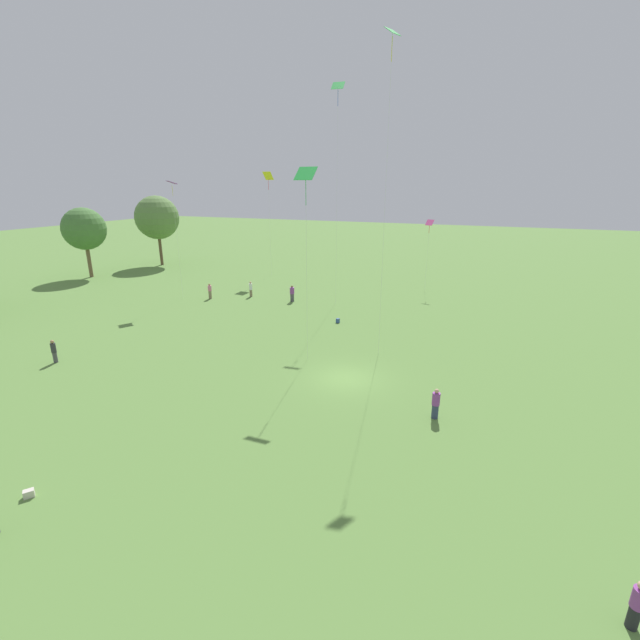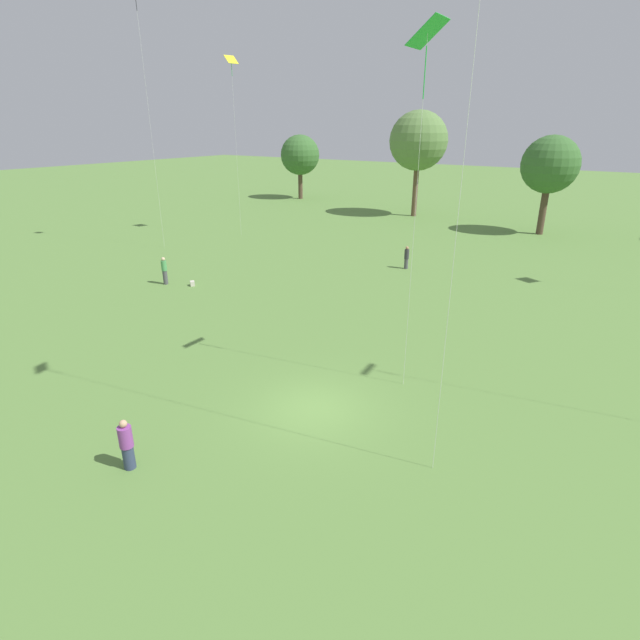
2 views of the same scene
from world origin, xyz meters
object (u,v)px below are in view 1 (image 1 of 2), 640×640
at_px(kite_2, 391,59).
at_px(picnic_bag_0, 338,321).
at_px(picnic_bag_2, 29,494).
at_px(person_4, 251,289).
at_px(person_7, 210,291).
at_px(kite_5, 338,96).
at_px(person_6, 292,294).
at_px(kite_6, 306,179).
at_px(person_2, 436,404).
at_px(kite_9, 429,225).
at_px(kite_7, 268,178).
at_px(kite_0, 172,187).
at_px(person_1, 54,351).
at_px(person_5, 637,605).

xyz_separation_m(kite_2, picnic_bag_0, (5.90, 5.43, -19.25)).
bearing_deg(picnic_bag_2, person_4, 15.60).
relative_size(person_7, kite_5, 0.08).
xyz_separation_m(person_6, kite_6, (-14.11, -8.13, 11.59)).
bearing_deg(person_4, person_2, -118.64).
distance_m(kite_9, picnic_bag_0, 18.47).
bearing_deg(picnic_bag_2, kite_7, 16.20).
bearing_deg(kite_9, kite_7, -120.20).
bearing_deg(kite_0, person_4, -72.34).
bearing_deg(picnic_bag_2, kite_2, -23.75).
distance_m(person_1, person_5, 33.72).
bearing_deg(kite_6, person_6, 164.39).
xyz_separation_m(kite_7, kite_9, (-0.91, -21.44, -5.21)).
height_order(kite_5, kite_6, kite_5).
height_order(person_2, kite_0, kite_0).
distance_m(person_5, kite_9, 41.92).
distance_m(person_1, kite_9, 39.03).
bearing_deg(person_5, person_7, -11.94).
bearing_deg(kite_0, kite_5, -85.22).
bearing_deg(kite_5, person_1, -80.99).
xyz_separation_m(person_4, person_6, (-0.20, -5.30, -0.00)).
relative_size(person_1, kite_9, 0.20).
bearing_deg(kite_9, person_7, -85.92).
relative_size(person_1, picnic_bag_2, 3.58).
bearing_deg(kite_5, kite_2, -17.68).
height_order(person_6, kite_5, kite_5).
distance_m(person_7, kite_9, 26.10).
xyz_separation_m(person_6, picnic_bag_0, (-5.13, -7.17, -0.68)).
height_order(person_1, kite_7, kite_7).
xyz_separation_m(person_1, picnic_bag_2, (-10.04, -11.80, -0.70)).
distance_m(person_2, person_7, 31.53).
distance_m(kite_7, kite_9, 22.08).
xyz_separation_m(person_1, kite_6, (7.39, -16.35, 11.61)).
bearing_deg(person_4, kite_5, -74.67).
bearing_deg(kite_2, kite_0, 141.61).
distance_m(person_1, picnic_bag_0, 22.48).
bearing_deg(kite_7, kite_9, -131.21).
height_order(person_1, person_5, person_1).
bearing_deg(person_6, person_5, 72.17).
distance_m(kite_7, picnic_bag_2, 46.92).
height_order(person_2, picnic_bag_2, person_2).
xyz_separation_m(kite_7, picnic_bag_2, (-43.37, -12.60, -12.75)).
bearing_deg(kite_2, kite_6, -166.27).
height_order(person_4, kite_0, kite_0).
bearing_deg(kite_5, kite_6, -38.22).
bearing_deg(person_6, kite_5, 132.95).
bearing_deg(person_2, person_6, -149.73).
bearing_deg(kite_7, person_6, 178.60).
height_order(person_1, kite_9, kite_9).
distance_m(person_5, picnic_bag_2, 21.39).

